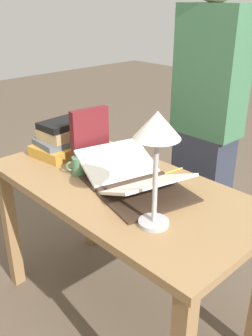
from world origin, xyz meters
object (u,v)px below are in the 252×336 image
coffee_mug (80,166)px  person_reader (206,127)px  book_standing_upright (90,137)px  reading_lamp (157,136)px  pencil (169,172)px  open_book (132,177)px  book_stack_tall (63,139)px

coffee_mug → person_reader: 0.78m
book_standing_upright → reading_lamp: bearing=170.0°
book_standing_upright → reading_lamp: size_ratio=0.66×
pencil → person_reader: bearing=-74.3°
reading_lamp → person_reader: (0.37, -0.82, -0.25)m
open_book → coffee_mug: (0.24, 0.10, 0.01)m
reading_lamp → pencil: (0.24, -0.37, -0.34)m
open_book → pencil: bearing=-87.1°
book_standing_upright → person_reader: person_reader is taller
open_book → book_stack_tall: 0.51m
book_standing_upright → pencil: 0.41m
book_stack_tall → coffee_mug: (-0.27, 0.10, -0.03)m
book_stack_tall → pencil: book_stack_tall is taller
book_standing_upright → coffee_mug: (-0.06, 0.11, -0.10)m
open_book → book_standing_upright: book_standing_upright is taller
reading_lamp → coffee_mug: bearing=-6.8°
book_stack_tall → book_standing_upright: size_ratio=1.17×
reading_lamp → pencil: size_ratio=2.61×
open_book → book_stack_tall: bearing=13.9°
book_stack_tall → person_reader: 0.79m
book_stack_tall → coffee_mug: book_stack_tall is taller
open_book → reading_lamp: size_ratio=1.46×
pencil → book_stack_tall: bearing=21.2°
open_book → person_reader: bearing=-68.9°
reading_lamp → book_stack_tall: bearing=-11.5°
pencil → open_book: bearing=79.4°
open_book → pencil: 0.21m
open_book → person_reader: 0.67m
open_book → pencil: open_book is taller
open_book → coffee_mug: size_ratio=6.53×
book_stack_tall → pencil: 0.59m
book_standing_upright → person_reader: (-0.21, -0.65, -0.05)m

